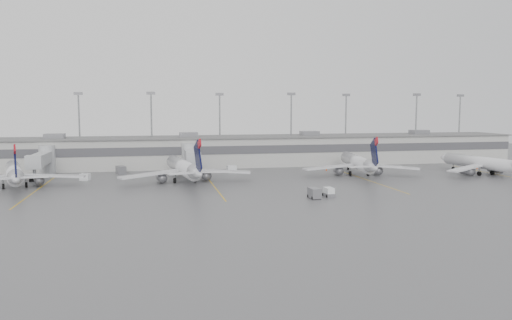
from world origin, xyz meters
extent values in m
plane|color=#555558|center=(0.00, 0.00, 0.00)|extent=(260.00, 260.00, 0.00)
cube|color=#B3B2AD|center=(0.00, 58.00, 4.00)|extent=(150.00, 16.00, 8.00)
cube|color=#47474C|center=(0.00, 49.95, 5.00)|extent=(150.00, 0.15, 2.20)
cube|color=#606060|center=(0.00, 58.00, 8.05)|extent=(152.00, 17.00, 0.30)
cube|color=slate|center=(-55.00, 58.00, 8.80)|extent=(5.00, 4.00, 1.30)
cube|color=slate|center=(50.00, 58.00, 8.80)|extent=(5.00, 4.00, 1.30)
cylinder|color=gray|center=(-50.00, 67.50, 10.00)|extent=(0.44, 0.44, 20.00)
cube|color=slate|center=(-50.00, 67.50, 20.20)|extent=(2.40, 0.50, 0.80)
cylinder|color=gray|center=(-30.00, 60.00, 10.00)|extent=(0.44, 0.44, 20.00)
cube|color=slate|center=(-30.00, 60.00, 20.20)|extent=(2.40, 0.50, 0.80)
cylinder|color=gray|center=(-10.00, 67.50, 10.00)|extent=(0.44, 0.44, 20.00)
cube|color=slate|center=(-10.00, 67.50, 20.20)|extent=(2.40, 0.50, 0.80)
cylinder|color=gray|center=(10.00, 60.00, 10.00)|extent=(0.44, 0.44, 20.00)
cube|color=slate|center=(10.00, 60.00, 20.20)|extent=(2.40, 0.50, 0.80)
cylinder|color=gray|center=(30.00, 67.50, 10.00)|extent=(0.44, 0.44, 20.00)
cube|color=slate|center=(30.00, 67.50, 20.20)|extent=(2.40, 0.50, 0.80)
cylinder|color=gray|center=(50.00, 60.00, 10.00)|extent=(0.44, 0.44, 20.00)
cube|color=slate|center=(50.00, 60.00, 20.20)|extent=(2.40, 0.50, 0.80)
cylinder|color=gray|center=(70.00, 67.50, 10.00)|extent=(0.44, 0.44, 20.00)
cube|color=slate|center=(70.00, 67.50, 20.20)|extent=(2.40, 0.50, 0.80)
cylinder|color=#AAADAF|center=(-55.50, 50.00, 3.50)|extent=(4.00, 4.00, 7.00)
cube|color=#AAADAF|center=(-55.50, 43.50, 4.30)|extent=(2.80, 13.00, 2.60)
cube|color=#AAADAF|center=(-55.50, 36.00, 4.30)|extent=(3.40, 2.40, 3.00)
cylinder|color=gray|center=(-55.50, 36.00, 1.40)|extent=(0.70, 0.70, 2.80)
cube|color=black|center=(-55.50, 36.00, 0.35)|extent=(2.20, 1.20, 0.70)
cylinder|color=#AAADAF|center=(-20.50, 50.00, 3.50)|extent=(4.00, 4.00, 7.00)
cube|color=#AAADAF|center=(-20.50, 43.50, 4.30)|extent=(2.80, 13.00, 2.60)
cube|color=#AAADAF|center=(-20.50, 36.00, 4.30)|extent=(3.40, 2.40, 3.00)
cylinder|color=gray|center=(-20.50, 36.00, 1.40)|extent=(0.70, 0.70, 2.80)
cube|color=black|center=(-20.50, 36.00, 0.35)|extent=(2.20, 1.20, 0.70)
cube|color=#E8AE0D|center=(-52.50, 24.00, 0.01)|extent=(0.25, 40.00, 0.01)
cube|color=#E8AE0D|center=(-17.50, 24.00, 0.01)|extent=(0.25, 40.00, 0.01)
cube|color=#E8AE0D|center=(17.50, 24.00, 0.01)|extent=(0.25, 40.00, 0.01)
cube|color=#E8AE0D|center=(52.50, 24.00, 0.01)|extent=(0.25, 40.00, 0.01)
cylinder|color=silver|center=(-57.92, 29.00, 3.01)|extent=(8.77, 22.05, 3.01)
cone|color=silver|center=(-61.23, 40.98, 3.01)|extent=(3.64, 3.51, 3.01)
cone|color=silver|center=(-54.37, 16.16, 3.41)|extent=(4.23, 5.63, 3.01)
cube|color=silver|center=(-50.42, 28.17, 2.20)|extent=(13.13, 3.18, 0.35)
cube|color=black|center=(-54.24, 15.67, 6.31)|extent=(1.79, 5.52, 6.55)
cube|color=#A50C18|center=(-53.89, 14.42, 8.92)|extent=(0.83, 2.03, 1.90)
cylinder|color=black|center=(-60.33, 37.70, 0.45)|extent=(0.58, 0.96, 0.90)
cylinder|color=black|center=(-59.42, 26.51, 0.55)|extent=(0.73, 1.18, 1.10)
cylinder|color=black|center=(-55.36, 27.63, 0.55)|extent=(0.73, 1.18, 1.10)
cylinder|color=silver|center=(-23.38, 29.56, 3.19)|extent=(6.44, 23.61, 3.19)
cone|color=silver|center=(-25.23, 42.62, 3.19)|extent=(3.58, 3.40, 3.19)
cone|color=silver|center=(-21.40, 15.56, 3.62)|extent=(3.90, 5.71, 3.19)
cube|color=silver|center=(-30.34, 25.57, 2.34)|extent=(13.63, 8.56, 0.37)
cube|color=silver|center=(-15.60, 27.66, 2.34)|extent=(14.09, 5.11, 0.37)
cube|color=black|center=(-21.32, 15.03, 6.70)|extent=(1.16, 5.97, 6.96)
cube|color=#A50C18|center=(-21.13, 13.67, 9.46)|extent=(0.62, 2.17, 2.02)
cylinder|color=black|center=(-24.73, 39.04, 0.48)|extent=(0.50, 1.00, 0.96)
cylinder|color=black|center=(-25.30, 27.15, 0.58)|extent=(0.64, 1.23, 1.17)
cylinder|color=black|center=(-20.87, 27.77, 0.58)|extent=(0.64, 1.23, 1.17)
cylinder|color=silver|center=(18.84, 32.03, 3.10)|extent=(6.60, 22.93, 3.10)
cone|color=silver|center=(20.83, 44.68, 3.10)|extent=(3.51, 3.34, 3.10)
cone|color=silver|center=(16.70, 18.46, 3.51)|extent=(3.87, 5.58, 3.10)
cube|color=silver|center=(11.25, 30.30, 2.27)|extent=(13.68, 4.76, 0.36)
cube|color=silver|center=(25.53, 28.05, 2.27)|extent=(13.18, 8.48, 0.36)
cube|color=black|center=(16.62, 17.95, 6.51)|extent=(1.21, 5.79, 6.75)
cube|color=#A50C18|center=(16.41, 16.62, 9.19)|extent=(0.63, 2.11, 1.96)
cylinder|color=black|center=(20.29, 41.21, 0.46)|extent=(0.50, 0.97, 0.93)
cylinder|color=black|center=(16.37, 30.33, 0.57)|extent=(0.64, 1.19, 1.14)
cylinder|color=black|center=(20.66, 29.65, 0.57)|extent=(0.64, 1.19, 1.14)
cylinder|color=silver|center=(48.41, 26.36, 2.94)|extent=(6.43, 21.78, 2.94)
cone|color=silver|center=(46.42, 38.37, 2.94)|extent=(3.35, 3.19, 2.94)
cube|color=silver|center=(42.08, 22.53, 2.16)|extent=(12.50, 8.14, 0.34)
cube|color=silver|center=(55.64, 24.77, 2.16)|extent=(13.00, 4.43, 0.34)
cylinder|color=black|center=(46.97, 35.08, 0.44)|extent=(0.48, 0.93, 0.88)
cylinder|color=black|center=(46.70, 24.09, 0.54)|extent=(0.61, 1.14, 1.08)
cylinder|color=black|center=(50.76, 24.76, 0.54)|extent=(0.61, 1.14, 1.08)
cube|color=white|center=(1.71, 4.93, 0.84)|extent=(1.54, 2.32, 1.68)
cube|color=slate|center=(1.71, 4.93, 0.33)|extent=(1.75, 2.71, 0.65)
cylinder|color=black|center=(0.91, 5.82, 0.26)|extent=(0.24, 0.53, 0.52)
cylinder|color=black|center=(2.40, 5.91, 0.26)|extent=(0.24, 0.53, 0.52)
cylinder|color=black|center=(1.02, 3.95, 0.26)|extent=(0.24, 0.53, 0.52)
cylinder|color=black|center=(2.51, 4.04, 0.26)|extent=(0.24, 0.53, 0.52)
cube|color=slate|center=(-1.49, 3.73, 1.00)|extent=(1.86, 3.04, 1.79)
cylinder|color=black|center=(-2.29, 4.74, 0.29)|extent=(0.27, 0.60, 0.59)
cylinder|color=black|center=(-0.69, 2.73, 0.29)|extent=(0.27, 0.60, 0.59)
cube|color=white|center=(-44.83, 35.41, 0.75)|extent=(2.48, 2.06, 1.50)
cube|color=white|center=(-10.35, 43.08, 0.83)|extent=(2.50, 1.81, 1.66)
cube|color=white|center=(28.33, 43.46, 0.75)|extent=(2.35, 1.79, 1.50)
cube|color=slate|center=(-37.62, 45.30, 0.96)|extent=(2.81, 3.53, 1.92)
cone|color=#DF4104|center=(-58.31, 41.84, 0.33)|extent=(0.42, 0.42, 0.67)
cone|color=#DF4104|center=(-22.06, 40.01, 0.38)|extent=(0.48, 0.48, 0.76)
cone|color=#DF4104|center=(14.16, 40.84, 0.37)|extent=(0.46, 0.46, 0.73)
cone|color=#DF4104|center=(55.09, 36.61, 0.40)|extent=(0.50, 0.50, 0.80)
camera|label=1|loc=(-29.86, -80.85, 16.36)|focal=35.00mm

